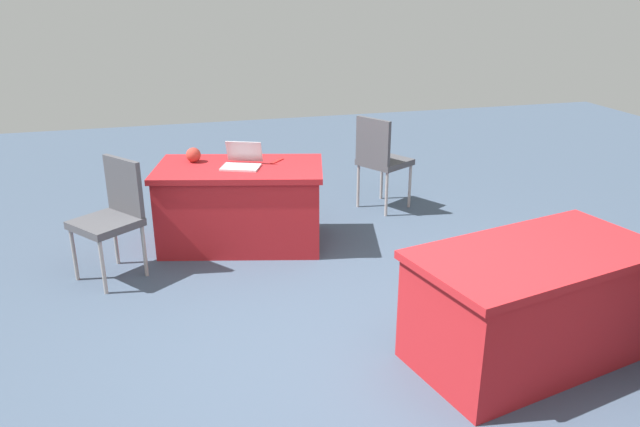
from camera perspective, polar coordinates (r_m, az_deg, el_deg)
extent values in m
plane|color=#3D4C60|center=(4.05, 3.04, -12.63)|extent=(14.40, 14.40, 0.00)
cube|color=#AD1E23|center=(5.40, -7.51, 4.14)|extent=(1.59, 1.13, 0.05)
cube|color=#AD1E23|center=(5.51, -7.34, 0.52)|extent=(1.53, 1.08, 0.68)
cube|color=#AD1E23|center=(3.89, 19.62, -3.59)|extent=(1.66, 1.11, 0.05)
cube|color=#AD1E23|center=(4.05, 19.00, -8.28)|extent=(1.60, 1.06, 0.68)
cylinder|color=#9E9993|center=(6.69, 5.75, 3.27)|extent=(0.03, 0.03, 0.46)
cylinder|color=#9E9993|center=(6.47, 8.33, 2.54)|extent=(0.03, 0.03, 0.46)
cylinder|color=#9E9993|center=(6.42, 3.57, 2.57)|extent=(0.03, 0.03, 0.46)
cylinder|color=#9E9993|center=(6.19, 6.19, 1.78)|extent=(0.03, 0.03, 0.46)
cube|color=#47474C|center=(6.36, 6.05, 4.79)|extent=(0.60, 0.60, 0.06)
cube|color=#47474C|center=(6.15, 4.94, 6.72)|extent=(0.24, 0.38, 0.45)
cylinder|color=#9E9993|center=(4.90, -19.51, -4.74)|extent=(0.03, 0.03, 0.44)
cylinder|color=#9E9993|center=(5.20, -21.86, -3.56)|extent=(0.03, 0.03, 0.44)
cylinder|color=#9E9993|center=(5.09, -15.99, -3.35)|extent=(0.03, 0.03, 0.44)
cylinder|color=#9E9993|center=(5.38, -18.45, -2.30)|extent=(0.03, 0.03, 0.44)
cube|color=#47474C|center=(5.05, -19.28, -0.88)|extent=(0.62, 0.62, 0.06)
cube|color=#47474C|center=(5.07, -17.76, 2.45)|extent=(0.29, 0.36, 0.45)
cube|color=silver|center=(5.33, -7.37, 4.29)|extent=(0.38, 0.33, 0.02)
cube|color=#B7B7BC|center=(5.43, -7.05, 5.75)|extent=(0.32, 0.19, 0.19)
sphere|color=#B2382D|center=(5.56, -11.67, 5.35)|extent=(0.13, 0.13, 0.13)
cube|color=red|center=(5.50, -4.02, 4.89)|extent=(0.15, 0.16, 0.01)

